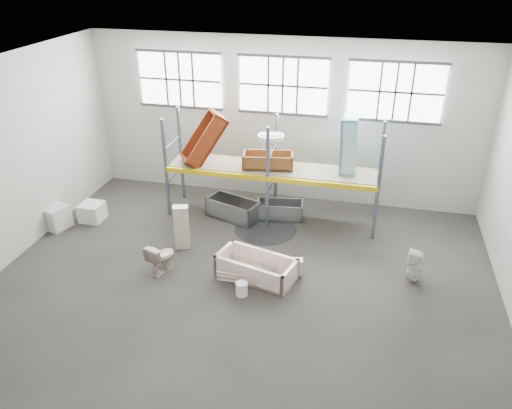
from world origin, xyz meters
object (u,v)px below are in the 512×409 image
(toilet_white, at_px, (416,267))
(steel_tub_left, at_px, (233,209))
(blue_tub_upright, at_px, (349,144))
(steel_tub_right, at_px, (280,210))
(bucket, at_px, (242,289))
(carton_near, at_px, (54,216))
(rust_tub_flat, at_px, (268,160))
(cistern_tall, at_px, (182,227))
(toilet_beige, at_px, (161,257))
(bathtub_beige, at_px, (256,267))

(toilet_white, distance_m, steel_tub_left, 5.54)
(steel_tub_left, height_order, blue_tub_upright, blue_tub_upright)
(steel_tub_right, bearing_deg, blue_tub_upright, 6.04)
(bucket, xyz_separation_m, carton_near, (-6.05, 1.88, 0.16))
(rust_tub_flat, bearing_deg, steel_tub_left, -163.42)
(carton_near, bearing_deg, cistern_tall, -2.97)
(toilet_beige, height_order, steel_tub_right, toilet_beige)
(blue_tub_upright, distance_m, carton_near, 8.59)
(rust_tub_flat, relative_size, bucket, 4.27)
(bucket, bearing_deg, steel_tub_right, 87.91)
(bathtub_beige, distance_m, rust_tub_flat, 3.50)
(bathtub_beige, height_order, toilet_white, toilet_white)
(bathtub_beige, relative_size, steel_tub_left, 1.22)
(bathtub_beige, relative_size, toilet_beige, 2.41)
(steel_tub_right, height_order, carton_near, carton_near)
(steel_tub_right, relative_size, bucket, 4.09)
(cistern_tall, relative_size, blue_tub_upright, 0.77)
(steel_tub_right, bearing_deg, bathtub_beige, -89.68)
(cistern_tall, xyz_separation_m, rust_tub_flat, (1.85, 2.21, 1.21))
(toilet_beige, height_order, toilet_white, toilet_white)
(bathtub_beige, xyz_separation_m, toilet_beige, (-2.34, -0.26, 0.11))
(steel_tub_left, height_order, rust_tub_flat, rust_tub_flat)
(steel_tub_right, xyz_separation_m, carton_near, (-6.20, -2.04, 0.08))
(cistern_tall, relative_size, carton_near, 1.59)
(steel_tub_left, bearing_deg, carton_near, -160.53)
(bathtub_beige, height_order, blue_tub_upright, blue_tub_upright)
(steel_tub_left, xyz_separation_m, carton_near, (-4.85, -1.71, 0.04))
(rust_tub_flat, relative_size, blue_tub_upright, 0.90)
(cistern_tall, bearing_deg, toilet_white, -19.75)
(bathtub_beige, bearing_deg, blue_tub_upright, 76.84)
(steel_tub_left, bearing_deg, bucket, -71.48)
(toilet_beige, height_order, rust_tub_flat, rust_tub_flat)
(cistern_tall, bearing_deg, toilet_beige, -113.14)
(blue_tub_upright, height_order, bucket, blue_tub_upright)
(bathtub_beige, distance_m, blue_tub_upright, 4.36)
(toilet_beige, bearing_deg, carton_near, 0.27)
(steel_tub_left, bearing_deg, blue_tub_upright, 9.29)
(rust_tub_flat, xyz_separation_m, carton_near, (-5.82, -2.00, -1.49))
(rust_tub_flat, relative_size, carton_near, 1.85)
(toilet_white, bearing_deg, steel_tub_left, -110.90)
(rust_tub_flat, distance_m, blue_tub_upright, 2.29)
(cistern_tall, height_order, steel_tub_left, cistern_tall)
(rust_tub_flat, bearing_deg, toilet_white, -30.25)
(toilet_beige, bearing_deg, toilet_white, -151.22)
(cistern_tall, bearing_deg, bathtub_beige, -39.86)
(bathtub_beige, xyz_separation_m, steel_tub_right, (-0.02, 3.15, -0.03))
(bathtub_beige, height_order, rust_tub_flat, rust_tub_flat)
(blue_tub_upright, bearing_deg, cistern_tall, -148.95)
(steel_tub_right, relative_size, carton_near, 1.77)
(cistern_tall, xyz_separation_m, blue_tub_upright, (4.05, 2.44, 1.78))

